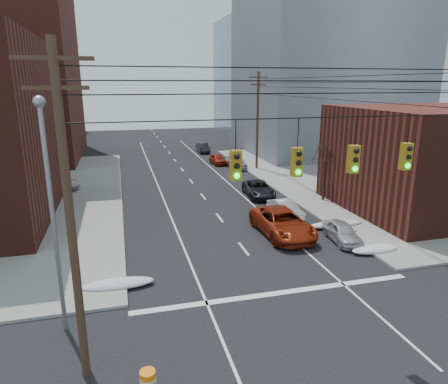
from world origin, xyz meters
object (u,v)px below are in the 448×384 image
parked_car_d (236,162)px  parked_car_e (218,159)px  red_pickup (282,223)px  lot_car_b (53,184)px  parked_car_c (259,189)px  parked_car_a (342,232)px  construction_barrel (148,383)px  parked_car_f (203,148)px  lot_car_a (0,207)px  parked_car_b (286,210)px

parked_car_d → parked_car_e: 3.10m
red_pickup → lot_car_b: bearing=135.1°
parked_car_c → red_pickup: bearing=-94.7°
parked_car_c → parked_car_d: bearing=88.0°
parked_car_a → lot_car_b: 26.09m
construction_barrel → parked_car_f: bearing=76.1°
red_pickup → construction_barrel: size_ratio=6.60×
parked_car_d → parked_car_f: 11.84m
parked_car_f → lot_car_a: bearing=-127.7°
red_pickup → construction_barrel: bearing=-130.1°
parked_car_b → construction_barrel: parked_car_b is taller
parked_car_f → lot_car_b: size_ratio=0.88×
parked_car_c → parked_car_d: size_ratio=0.99×
lot_car_a → construction_barrel: 22.34m
red_pickup → lot_car_a: lot_car_a is taller
parked_car_b → construction_barrel: bearing=-131.6°
parked_car_c → parked_car_f: bearing=95.3°
parked_car_e → construction_barrel: parked_car_e is taller
lot_car_a → parked_car_b: bearing=-84.5°
parked_car_f → lot_car_a: lot_car_a is taller
construction_barrel → lot_car_a: bearing=114.4°
parked_car_c → construction_barrel: bearing=-112.6°
lot_car_b → parked_car_a: bearing=-128.7°
parked_car_b → parked_car_e: size_ratio=1.06×
parked_car_f → lot_car_a: (-20.52, -25.31, 0.26)m
parked_car_b → construction_barrel: 19.02m
parked_car_b → parked_car_d: (1.60, 18.62, 0.07)m
parked_car_d → parked_car_b: bearing=-89.6°
red_pickup → parked_car_c: bearing=78.5°
red_pickup → parked_car_c: red_pickup is taller
parked_car_c → lot_car_a: (-20.52, -1.05, 0.26)m
parked_car_c → lot_car_b: bearing=166.5°
parked_car_f → construction_barrel: 47.03m
lot_car_b → parked_car_c: bearing=-105.7°
red_pickup → parked_car_a: bearing=-33.4°
parked_car_a → lot_car_b: bearing=144.0°
parked_car_a → construction_barrel: size_ratio=3.98×
parked_car_a → parked_car_e: size_ratio=1.00×
parked_car_c → lot_car_b: (-17.85, 6.07, 0.13)m
parked_car_f → parked_car_d: bearing=-81.0°
parked_car_e → lot_car_b: bearing=-156.8°
parked_car_d → lot_car_a: (-22.12, -13.58, 0.23)m
red_pickup → parked_car_f: (1.64, 33.56, -0.17)m
parked_car_d → construction_barrel: 36.29m
parked_car_b → lot_car_b: bearing=140.6°
parked_car_c → parked_car_e: 15.18m
parked_car_d → construction_barrel: parked_car_d is taller
red_pickup → parked_car_b: size_ratio=1.57×
parked_car_a → parked_car_e: bearing=99.2°
parked_car_c → parked_car_d: 12.63m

